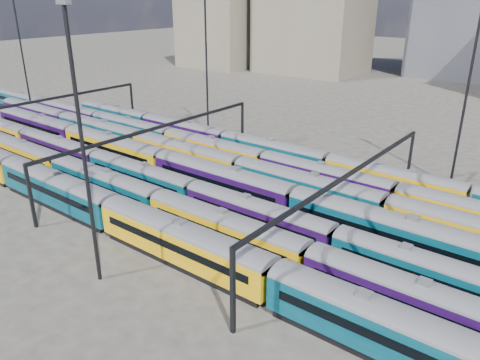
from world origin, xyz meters
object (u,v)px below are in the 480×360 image
Objects in this scene: rake_0 at (400,331)px; mast_2 at (82,141)px; rake_2 at (141,174)px; rake_1 at (309,258)px.

rake_0 is 6.07× the size of mast_2.
mast_2 is at bearing -51.70° from rake_2.
mast_2 is (-26.73, -7.00, 11.09)m from rake_0.
rake_0 is 1.26× the size of rake_1.
rake_0 is at bearing -13.98° from rake_2.
rake_2 is (-40.15, 10.00, -0.33)m from rake_0.
rake_1 reaches higher than rake_2.
rake_1 is 29.98m from rake_2.
mast_2 is at bearing -165.32° from rake_0.
mast_2 reaches higher than rake_2.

